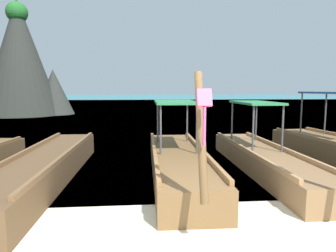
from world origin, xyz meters
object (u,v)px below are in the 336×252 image
object	(u,v)px
longtail_boat_blue_ribbon	(45,168)
longtail_boat_orange_ribbon	(264,159)
longtail_boat_pink_ribbon	(178,162)
karst_rock	(23,61)

from	to	relation	value
longtail_boat_blue_ribbon	longtail_boat_orange_ribbon	xyz separation A→B (m)	(5.51, 0.42, 0.01)
longtail_boat_pink_ribbon	longtail_boat_blue_ribbon	bearing A→B (deg)	-176.83
longtail_boat_orange_ribbon	longtail_boat_pink_ribbon	bearing A→B (deg)	-173.99
longtail_boat_pink_ribbon	karst_rock	world-z (taller)	karst_rock
longtail_boat_blue_ribbon	longtail_boat_orange_ribbon	size ratio (longest dim) A/B	1.07
longtail_boat_pink_ribbon	karst_rock	size ratio (longest dim) A/B	0.69
longtail_boat_orange_ribbon	karst_rock	size ratio (longest dim) A/B	0.70
longtail_boat_pink_ribbon	longtail_boat_orange_ribbon	world-z (taller)	longtail_boat_orange_ribbon
longtail_boat_pink_ribbon	longtail_boat_orange_ribbon	size ratio (longest dim) A/B	0.98
longtail_boat_pink_ribbon	longtail_boat_orange_ribbon	xyz separation A→B (m)	(2.33, 0.25, -0.02)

